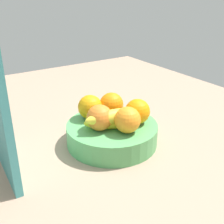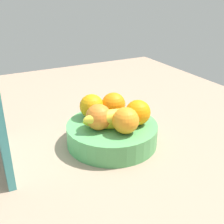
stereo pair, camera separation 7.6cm
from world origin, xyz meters
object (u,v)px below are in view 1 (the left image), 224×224
Objects in this scene: orange_front_left at (111,104)px; orange_back_right at (137,111)px; orange_center at (100,118)px; orange_back_left at (127,120)px; banana_bunch at (113,119)px; orange_front_right at (90,107)px; fruit_bowl at (112,133)px.

orange_front_left is 1.00× the size of orange_back_right.
orange_back_left is (-5.53, -5.71, 0.00)cm from orange_center.
banana_bunch is (0.70, 8.23, -0.68)cm from orange_back_right.
orange_front_right is at bearing -10.08° from orange_center.
orange_front_right is at bearing 11.22° from banana_bunch.
orange_front_left and orange_back_right have the same top height.
orange_center is 11.93cm from orange_back_right.
orange_front_left is 1.00× the size of orange_center.
orange_center and orange_back_right have the same top height.
banana_bunch is (-9.99, -1.98, -0.68)cm from orange_front_right.
fruit_bowl is 3.65× the size of orange_front_right.
orange_center is at bearing 169.92° from orange_front_right.
orange_front_left is 12.11cm from orange_back_left.
orange_front_left is at bearing -52.15° from orange_center.
orange_back_left is 0.43× the size of banana_bunch.
orange_front_left is at bearing 21.74° from orange_back_right.
orange_front_left is (5.42, -3.36, 6.98)cm from fruit_bowl.
orange_front_left is 6.95cm from orange_front_right.
orange_front_right is 1.00× the size of orange_center.
orange_back_left is (-13.73, -4.25, 0.00)cm from orange_front_right.
orange_back_left is 1.00× the size of orange_back_right.
orange_back_left is at bearing -148.75° from banana_bunch.
orange_back_right reaches higher than fruit_bowl.
orange_center is 1.00× the size of orange_back_right.
orange_back_left and orange_back_right have the same top height.
orange_center is (-6.33, 8.15, 0.00)cm from orange_front_left.
banana_bunch is at bearing 31.25° from orange_back_left.
orange_center and orange_back_left have the same top height.
orange_front_right is 1.00× the size of orange_back_right.
orange_front_right is 14.78cm from orange_back_right.
fruit_bowl is at bearing 148.19° from orange_front_left.
orange_front_right is (7.29, 3.33, 6.98)cm from fruit_bowl.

